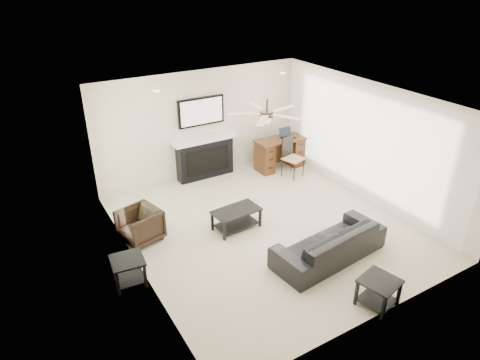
{
  "coord_description": "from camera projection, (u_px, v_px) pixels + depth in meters",
  "views": [
    {
      "loc": [
        -3.98,
        -5.72,
        4.53
      ],
      "look_at": [
        -0.5,
        0.16,
        1.08
      ],
      "focal_mm": 32.0,
      "sensor_mm": 36.0,
      "label": 1
    }
  ],
  "objects": [
    {
      "name": "laptop",
      "position": [
        288.0,
        133.0,
        10.36
      ],
      "size": [
        0.33,
        0.24,
        0.23
      ],
      "primitive_type": "cube",
      "color": "black",
      "rests_on": "desk"
    },
    {
      "name": "coffee_table",
      "position": [
        236.0,
        219.0,
        8.14
      ],
      "size": [
        0.94,
        0.57,
        0.4
      ],
      "primitive_type": "cube",
      "rotation": [
        0.0,
        0.0,
        0.08
      ],
      "color": "black",
      "rests_on": "ground"
    },
    {
      "name": "fireplace_unit",
      "position": [
        205.0,
        139.0,
        9.8
      ],
      "size": [
        1.52,
        0.34,
        1.91
      ],
      "primitive_type": "cube",
      "color": "black",
      "rests_on": "ground"
    },
    {
      "name": "end_table_left",
      "position": [
        129.0,
        271.0,
        6.72
      ],
      "size": [
        0.55,
        0.55,
        0.45
      ],
      "primitive_type": "cube",
      "rotation": [
        0.0,
        0.0,
        -0.1
      ],
      "color": "black",
      "rests_on": "ground"
    },
    {
      "name": "desk",
      "position": [
        280.0,
        153.0,
        10.5
      ],
      "size": [
        1.22,
        0.56,
        0.76
      ],
      "primitive_type": "cube",
      "color": "#442711",
      "rests_on": "ground"
    },
    {
      "name": "sofa",
      "position": [
        329.0,
        243.0,
        7.27
      ],
      "size": [
        2.15,
        1.02,
        0.61
      ],
      "primitive_type": "imported",
      "rotation": [
        0.0,
        0.0,
        3.24
      ],
      "color": "black",
      "rests_on": "ground"
    },
    {
      "name": "end_table_near",
      "position": [
        378.0,
        293.0,
        6.28
      ],
      "size": [
        0.63,
        0.63,
        0.45
      ],
      "primitive_type": "cube",
      "rotation": [
        0.0,
        0.0,
        0.23
      ],
      "color": "black",
      "rests_on": "ground"
    },
    {
      "name": "desk_chair",
      "position": [
        293.0,
        157.0,
        10.03
      ],
      "size": [
        0.52,
        0.54,
        0.97
      ],
      "primitive_type": "cube",
      "rotation": [
        0.0,
        0.0,
        0.27
      ],
      "color": "black",
      "rests_on": "ground"
    },
    {
      "name": "armchair",
      "position": [
        140.0,
        225.0,
        7.73
      ],
      "size": [
        0.83,
        0.82,
        0.63
      ],
      "primitive_type": "imported",
      "rotation": [
        0.0,
        0.0,
        -1.32
      ],
      "color": "black",
      "rests_on": "ground"
    },
    {
      "name": "room_shell",
      "position": [
        275.0,
        143.0,
        7.63
      ],
      "size": [
        5.5,
        5.54,
        2.52
      ],
      "color": "beige",
      "rests_on": "ground"
    }
  ]
}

